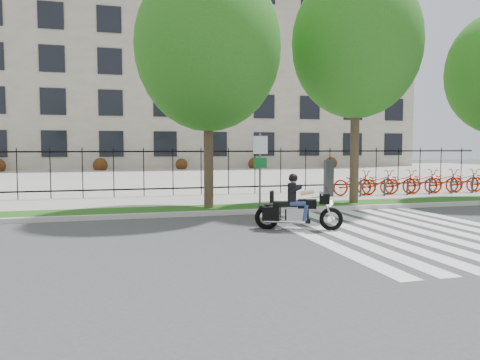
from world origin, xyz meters
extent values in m
plane|color=#3B3B3D|center=(0.00, 0.00, 0.00)|extent=(120.00, 120.00, 0.00)
cube|color=#B4B0AA|center=(0.00, 4.10, 0.07)|extent=(60.00, 0.20, 0.15)
cube|color=#204C13|center=(0.00, 4.95, 0.07)|extent=(60.00, 1.50, 0.15)
cube|color=gray|center=(0.00, 7.45, 0.07)|extent=(60.00, 3.50, 0.15)
cube|color=gray|center=(0.00, 25.00, 0.05)|extent=(80.00, 34.00, 0.10)
cube|color=gray|center=(0.00, 45.00, 10.00)|extent=(60.00, 20.00, 20.00)
cylinder|color=black|center=(10.00, 12.00, 2.00)|extent=(0.14, 0.14, 4.00)
cylinder|color=black|center=(10.00, 12.00, 3.90)|extent=(0.06, 0.70, 0.70)
sphere|color=white|center=(9.65, 12.00, 4.00)|extent=(0.36, 0.36, 0.36)
sphere|color=white|center=(10.35, 12.00, 4.00)|extent=(0.36, 0.36, 0.36)
cylinder|color=#35251D|center=(0.66, 4.95, 2.08)|extent=(0.32, 0.32, 3.87)
ellipsoid|color=#134F12|center=(0.66, 4.95, 5.46)|extent=(4.82, 4.82, 5.54)
cylinder|color=#35251D|center=(6.09, 4.95, 2.32)|extent=(0.32, 0.32, 4.35)
ellipsoid|color=#134F12|center=(6.09, 4.95, 5.89)|extent=(4.65, 4.65, 5.35)
cube|color=#2D2D33|center=(6.17, 7.20, 0.90)|extent=(0.35, 0.25, 1.50)
imported|color=#B72005|center=(7.37, 7.20, 0.68)|extent=(2.00, 0.70, 1.05)
cylinder|color=#2D2D33|center=(7.37, 6.70, 0.50)|extent=(0.08, 0.08, 0.70)
imported|color=#B72005|center=(8.47, 7.20, 0.68)|extent=(2.00, 0.70, 1.05)
cylinder|color=#2D2D33|center=(8.47, 6.70, 0.50)|extent=(0.08, 0.08, 0.70)
imported|color=#B72005|center=(9.57, 7.20, 0.68)|extent=(2.00, 0.70, 1.05)
cylinder|color=#2D2D33|center=(9.57, 6.70, 0.50)|extent=(0.08, 0.08, 0.70)
imported|color=#B72005|center=(10.67, 7.20, 0.68)|extent=(2.00, 0.70, 1.05)
cylinder|color=#2D2D33|center=(10.67, 6.70, 0.50)|extent=(0.08, 0.08, 0.70)
imported|color=#B72005|center=(11.77, 7.20, 0.68)|extent=(2.00, 0.70, 1.05)
cylinder|color=#2D2D33|center=(11.77, 6.70, 0.50)|extent=(0.08, 0.08, 0.70)
imported|color=#B72005|center=(12.87, 7.20, 0.68)|extent=(2.00, 0.70, 1.05)
cylinder|color=#2D2D33|center=(12.87, 6.70, 0.50)|extent=(0.08, 0.08, 0.70)
cylinder|color=#59595B|center=(2.36, 4.60, 1.40)|extent=(0.07, 0.07, 2.50)
cube|color=white|center=(2.36, 4.56, 2.25)|extent=(0.50, 0.03, 0.60)
cube|color=#0C6626|center=(2.36, 4.56, 1.65)|extent=(0.45, 0.03, 0.35)
torus|color=black|center=(3.04, 0.61, 0.30)|extent=(0.60, 0.36, 0.61)
torus|color=black|center=(1.50, 1.32, 0.30)|extent=(0.64, 0.39, 0.65)
cube|color=black|center=(2.87, 0.69, 0.84)|extent=(0.45, 0.55, 0.27)
cube|color=#26262B|center=(2.93, 0.66, 1.05)|extent=(0.31, 0.46, 0.27)
cube|color=silver|center=(2.23, 0.98, 0.40)|extent=(0.61, 0.50, 0.35)
cube|color=black|center=(2.47, 0.87, 0.69)|extent=(0.57, 0.48, 0.23)
cube|color=black|center=(1.95, 1.11, 0.67)|extent=(0.70, 0.55, 0.12)
cube|color=black|center=(1.62, 1.26, 0.87)|extent=(0.21, 0.31, 0.30)
cube|color=black|center=(1.51, 1.02, 0.44)|extent=(0.46, 0.31, 0.35)
cube|color=black|center=(1.74, 1.50, 0.44)|extent=(0.46, 0.31, 0.35)
cube|color=black|center=(2.11, 1.04, 0.99)|extent=(0.34, 0.41, 0.46)
sphere|color=tan|center=(2.13, 1.03, 1.33)|extent=(0.20, 0.20, 0.20)
sphere|color=black|center=(2.13, 1.03, 1.37)|extent=(0.24, 0.24, 0.24)
camera|label=1|loc=(-2.44, -10.41, 2.17)|focal=35.00mm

